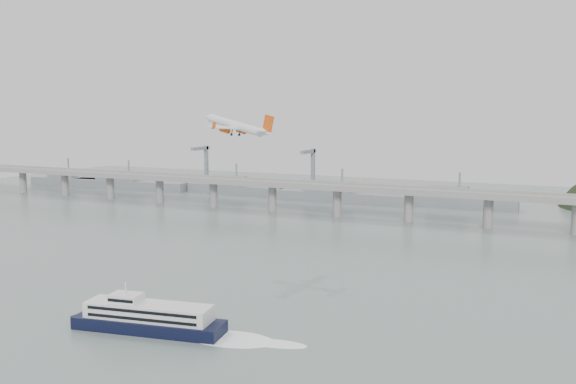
% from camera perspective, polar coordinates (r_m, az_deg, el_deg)
% --- Properties ---
extents(ground, '(900.00, 900.00, 0.00)m').
position_cam_1_polar(ground, '(234.59, -5.78, -10.36)').
color(ground, slate).
rests_on(ground, ground).
extents(bridge, '(800.00, 22.00, 23.90)m').
position_cam_1_polar(bridge, '(411.93, 8.40, -0.13)').
color(bridge, gray).
rests_on(bridge, ground).
extents(distant_fleet, '(453.00, 60.90, 40.00)m').
position_cam_1_polar(distant_fleet, '(534.60, -5.60, 0.42)').
color(distant_fleet, slate).
rests_on(distant_fleet, ground).
extents(ferry, '(84.09, 24.68, 15.93)m').
position_cam_1_polar(ferry, '(210.32, -12.90, -11.41)').
color(ferry, black).
rests_on(ferry, ground).
extents(airliner, '(42.57, 38.80, 12.24)m').
position_cam_1_polar(airliner, '(290.77, -4.80, 6.18)').
color(airliner, silver).
rests_on(airliner, ground).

